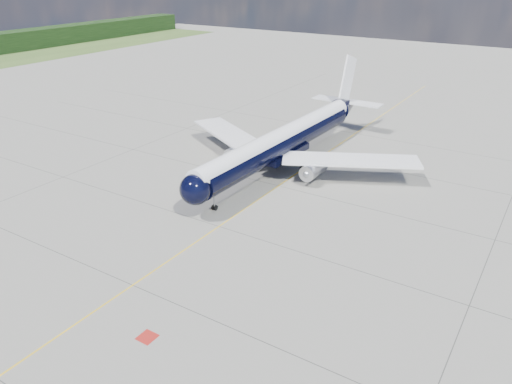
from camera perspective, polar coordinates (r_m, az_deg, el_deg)
ground at (r=78.48m, az=4.41°, el=1.95°), size 320.00×320.00×0.00m
taxiway_centerline at (r=74.44m, az=2.58°, el=0.71°), size 0.16×160.00×0.01m
red_marking at (r=47.00m, az=-12.33°, el=-15.90°), size 1.60×1.60×0.01m
main_airliner at (r=80.02m, az=3.47°, el=5.99°), size 42.58×51.73×14.97m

